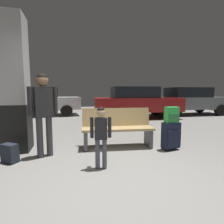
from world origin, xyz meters
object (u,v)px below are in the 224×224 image
at_px(suitcase, 171,135).
at_px(backpack_bright, 172,115).
at_px(parked_car_far, 39,101).
at_px(bench, 117,128).
at_px(structural_pillar, 13,85).
at_px(parked_car_near, 136,102).
at_px(backpack_dark_floor, 10,153).
at_px(child, 101,131).
at_px(parked_car_side, 189,100).
at_px(adult, 43,106).

xyz_separation_m(suitcase, backpack_bright, (-0.00, -0.00, 0.45)).
height_order(suitcase, parked_car_far, parked_car_far).
relative_size(bench, parked_car_far, 0.39).
relative_size(structural_pillar, parked_car_near, 0.67).
bearing_deg(suitcase, parked_car_near, 78.02).
bearing_deg(suitcase, bench, 156.24).
bearing_deg(parked_car_near, suitcase, -101.98).
relative_size(backpack_dark_floor, parked_car_far, 0.08).
relative_size(child, backpack_dark_floor, 3.02).
height_order(child, parked_car_side, parked_car_side).
relative_size(suitcase, backpack_dark_floor, 1.78).
distance_m(child, backpack_dark_floor, 1.73).
distance_m(structural_pillar, suitcase, 3.53).
bearing_deg(suitcase, adult, 175.53).
bearing_deg(parked_car_side, structural_pillar, -149.64).
bearing_deg(parked_car_side, adult, -144.39).
relative_size(backpack_dark_floor, parked_car_side, 0.08).
bearing_deg(parked_car_side, child, -135.99).
relative_size(backpack_bright, child, 0.33).
bearing_deg(parked_car_far, suitcase, -60.37).
height_order(adult, backpack_dark_floor, adult).
relative_size(adult, parked_car_side, 0.39).
bearing_deg(backpack_bright, backpack_dark_floor, 179.34).
xyz_separation_m(adult, backpack_dark_floor, (-0.57, -0.17, -0.83)).
relative_size(bench, suitcase, 2.72).
xyz_separation_m(structural_pillar, parked_car_side, (7.60, 4.45, -0.60)).
relative_size(structural_pillar, adult, 1.75).
xyz_separation_m(backpack_bright, backpack_dark_floor, (-3.20, 0.04, -0.60)).
bearing_deg(structural_pillar, bench, -6.66).
bearing_deg(bench, parked_car_far, 113.49).
bearing_deg(child, backpack_dark_floor, 157.84).
xyz_separation_m(bench, parked_car_near, (2.08, 4.20, 0.36)).
relative_size(adult, backpack_dark_floor, 4.75).
xyz_separation_m(bench, backpack_bright, (1.09, -0.48, 0.33)).
bearing_deg(child, parked_car_near, 63.32).
xyz_separation_m(adult, parked_car_near, (3.62, 4.47, -0.19)).
distance_m(bench, parked_car_near, 4.70).
distance_m(bench, suitcase, 1.20).
xyz_separation_m(child, backpack_dark_floor, (-1.55, 0.63, -0.47)).
height_order(bench, parked_car_near, parked_car_near).
relative_size(structural_pillar, child, 2.75).
relative_size(backpack_bright, parked_car_side, 0.08).
relative_size(parked_car_side, parked_car_far, 0.98).
xyz_separation_m(bench, suitcase, (1.09, -0.48, -0.12)).
bearing_deg(structural_pillar, parked_car_far, 94.47).
bearing_deg(child, parked_car_far, 106.17).
bearing_deg(adult, child, -39.39).
distance_m(backpack_bright, parked_car_far, 7.55).
bearing_deg(child, backpack_bright, 19.70).
bearing_deg(backpack_bright, adult, 175.52).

